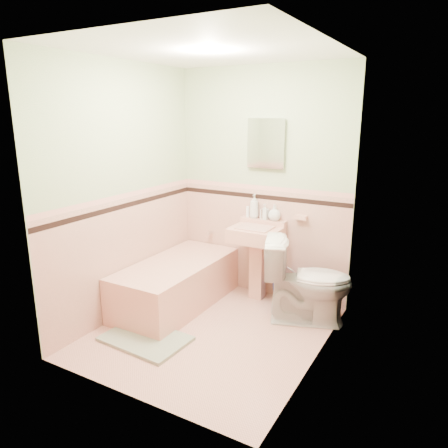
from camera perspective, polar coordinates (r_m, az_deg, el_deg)
The scene contains 32 objects.
floor at distance 4.13m, azimuth -1.76°, elevation -14.32°, with size 2.20×2.20×0.00m, color #E2A694.
ceiling at distance 3.65m, azimuth -2.09°, elevation 22.48°, with size 2.20×2.20×0.00m, color white.
wall_back at distance 4.65m, azimuth 5.17°, elevation 5.30°, with size 2.50×2.50×0.00m, color #F0DFC4.
wall_front at distance 2.84m, azimuth -13.52°, elevation -1.13°, with size 2.50×2.50×0.00m, color #F0DFC4.
wall_left at distance 4.29m, azimuth -13.43°, elevation 4.16°, with size 2.50×2.50×0.00m, color #F0DFC4.
wall_right at distance 3.30m, azimuth 13.11°, elevation 1.08°, with size 2.50×2.50×0.00m, color #F0DFC4.
wainscot_back at distance 4.79m, azimuth 4.94°, elevation -2.42°, with size 2.00×2.00×0.00m, color #E5AB99.
wainscot_front at distance 3.08m, azimuth -12.63°, elevation -12.78°, with size 2.00×2.00×0.00m, color #E5AB99.
wainscot_left at distance 4.44m, azimuth -12.82°, elevation -4.12°, with size 2.20×2.20×0.00m, color #E5AB99.
wainscot_right at distance 3.51m, azimuth 12.30°, elevation -9.27°, with size 2.20×2.20×0.00m, color #E5AB99.
accent_back at distance 4.66m, azimuth 5.05°, elevation 3.69°, with size 2.00×2.00×0.00m, color black.
accent_front at distance 2.89m, azimuth -13.12°, elevation -3.53°, with size 2.00×2.00×0.00m, color black.
accent_left at distance 4.30m, azimuth -13.15°, elevation 2.44°, with size 2.20×2.20×0.00m, color black.
accent_right at distance 3.34m, azimuth 12.69°, elevation -1.06°, with size 2.20×2.20×0.00m, color black.
cap_back at distance 4.64m, azimuth 5.07°, elevation 4.90°, with size 2.00×2.00×0.00m, color #E29C8F.
cap_front at distance 2.86m, azimuth -13.24°, elevation -1.63°, with size 2.00×2.00×0.00m, color #E29C8F.
cap_left at distance 4.28m, azimuth -13.22°, elevation 3.75°, with size 2.20×2.20×0.00m, color #E29C8F.
cap_right at distance 3.31m, azimuth 12.78°, elevation 0.61°, with size 2.20×2.20×0.00m, color #E29C8F.
bathtub at distance 4.60m, azimuth -6.42°, elevation -8.17°, with size 0.70×1.50×0.45m, color #DD9A86.
tub_faucet at distance 5.03m, azimuth -1.77°, elevation -1.17°, with size 0.04×0.04×0.12m, color silver.
sink at distance 4.63m, azimuth 4.27°, elevation -5.44°, with size 0.53×0.48×0.83m, color #DD9A86, non-canonical shape.
sink_faucet at distance 4.60m, azimuth 5.14°, elevation 1.38°, with size 0.02×0.02×0.10m, color silver.
medicine_cabinet at distance 4.55m, azimuth 5.73°, elevation 10.78°, with size 0.41×0.04×0.51m, color white.
soap_dish at distance 4.51m, azimuth 10.32°, elevation 0.91°, with size 0.13×0.08×0.04m, color #DD9A86.
soap_bottle_left at distance 4.67m, azimuth 4.11°, elevation 2.43°, with size 0.10×0.10×0.27m, color #B2B2B2.
soap_bottle_mid at distance 4.63m, azimuth 5.51°, elevation 1.67°, with size 0.08×0.08×0.17m, color #B2B2B2.
soap_bottle_right at distance 4.58m, azimuth 6.85°, elevation 1.54°, with size 0.14×0.14×0.17m, color #B2B2B2.
tube at distance 4.72m, azimuth 3.22°, elevation 1.67°, with size 0.04×0.04×0.12m, color white.
toilet at distance 4.23m, azimuth 11.26°, elevation -7.55°, with size 0.47×0.83×0.85m, color white.
bucket at distance 4.68m, azimuth 8.19°, elevation -8.95°, with size 0.28×0.28×0.28m, color #031CA4, non-canonical shape.
bath_mat at distance 4.05m, azimuth -10.56°, elevation -15.00°, with size 0.76×0.51×0.03m, color gray.
shoe at distance 4.08m, azimuth -9.26°, elevation -13.91°, with size 0.16×0.08×0.07m, color #BF1E59.
Camera 1 is at (1.88, -3.09, 2.00)m, focal length 33.84 mm.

